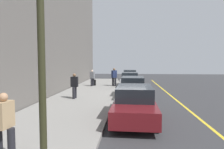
{
  "coord_description": "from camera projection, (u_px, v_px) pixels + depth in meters",
  "views": [
    {
      "loc": [
        14.67,
        -0.08,
        2.64
      ],
      "look_at": [
        -2.07,
        -1.48,
        1.55
      ],
      "focal_mm": 31.93,
      "sensor_mm": 36.0,
      "label": 1
    }
  ],
  "objects": [
    {
      "name": "parked_car_maroon",
      "position": [
        134.0,
        103.0,
        9.03
      ],
      "size": [
        4.65,
        1.99,
        1.51
      ],
      "color": "black",
      "rests_on": "ground"
    },
    {
      "name": "pedestrian_tan_coat",
      "position": [
        4.0,
        124.0,
        5.08
      ],
      "size": [
        0.49,
        0.56,
        1.71
      ],
      "color": "black",
      "rests_on": "sidewalk"
    },
    {
      "name": "ground_plane",
      "position": [
        129.0,
        97.0,
        14.75
      ],
      "size": [
        56.0,
        56.0,
        0.0
      ],
      "primitive_type": "plane",
      "color": "#333335"
    },
    {
      "name": "traffic_light_pole",
      "position": [
        41.0,
        32.0,
        3.24
      ],
      "size": [
        0.35,
        0.26,
        4.41
      ],
      "color": "#2D2D19",
      "rests_on": "sidewalk"
    },
    {
      "name": "pedestrian_grey_coat",
      "position": [
        92.0,
        77.0,
        20.34
      ],
      "size": [
        0.53,
        0.51,
        1.65
      ],
      "color": "black",
      "rests_on": "sidewalk"
    },
    {
      "name": "parked_car_white",
      "position": [
        130.0,
        76.0,
        26.82
      ],
      "size": [
        4.65,
        1.92,
        1.51
      ],
      "color": "black",
      "rests_on": "ground"
    },
    {
      "name": "parked_car_charcoal",
      "position": [
        133.0,
        87.0,
        14.59
      ],
      "size": [
        4.4,
        1.98,
        1.51
      ],
      "color": "black",
      "rests_on": "ground"
    },
    {
      "name": "lane_stripe_centre",
      "position": [
        174.0,
        98.0,
        14.48
      ],
      "size": [
        28.0,
        0.14,
        0.01
      ],
      "primitive_type": "cube",
      "color": "gold",
      "rests_on": "ground"
    },
    {
      "name": "snow_bank_curb",
      "position": [
        118.0,
        104.0,
        11.82
      ],
      "size": [
        4.13,
        0.56,
        0.22
      ],
      "primitive_type": "cube",
      "color": "white",
      "rests_on": "ground"
    },
    {
      "name": "rolling_suitcase",
      "position": [
        95.0,
        83.0,
        20.77
      ],
      "size": [
        0.34,
        0.22,
        0.96
      ],
      "color": "black",
      "rests_on": "sidewalk"
    },
    {
      "name": "parked_car_silver",
      "position": [
        130.0,
        80.0,
        20.65
      ],
      "size": [
        4.42,
        1.97,
        1.51
      ],
      "color": "black",
      "rests_on": "ground"
    },
    {
      "name": "pedestrian_navy_coat",
      "position": [
        114.0,
        76.0,
        20.31
      ],
      "size": [
        0.55,
        0.58,
        1.82
      ],
      "color": "black",
      "rests_on": "sidewalk"
    },
    {
      "name": "sidewalk",
      "position": [
        86.0,
        96.0,
        15.02
      ],
      "size": [
        28.0,
        4.6,
        0.15
      ],
      "primitive_type": "cube",
      "color": "gray",
      "rests_on": "ground"
    },
    {
      "name": "pedestrian_black_coat",
      "position": [
        74.0,
        85.0,
        13.42
      ],
      "size": [
        0.56,
        0.46,
        1.69
      ],
      "color": "black",
      "rests_on": "sidewalk"
    }
  ]
}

